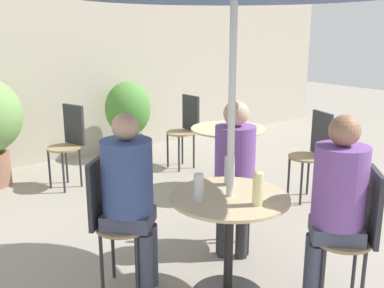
{
  "coord_description": "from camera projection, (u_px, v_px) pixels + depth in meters",
  "views": [
    {
      "loc": [
        -1.93,
        -1.83,
        1.72
      ],
      "look_at": [
        -0.19,
        0.55,
        0.96
      ],
      "focal_mm": 42.0,
      "sensor_mm": 36.0,
      "label": 1
    }
  ],
  "objects": [
    {
      "name": "storefront_wall",
      "position": [
        47.0,
        46.0,
        5.66
      ],
      "size": [
        10.0,
        0.06,
        3.0
      ],
      "color": "beige",
      "rests_on": "ground_plane"
    },
    {
      "name": "cafe_table_near",
      "position": [
        229.0,
        225.0,
        2.84
      ],
      "size": [
        0.75,
        0.75,
        0.71
      ],
      "color": "black",
      "rests_on": "ground_plane"
    },
    {
      "name": "cafe_table_far",
      "position": [
        228.0,
        145.0,
        4.74
      ],
      "size": [
        0.79,
        0.79,
        0.71
      ],
      "color": "black",
      "rests_on": "ground_plane"
    },
    {
      "name": "bistro_chair_0",
      "position": [
        358.0,
        227.0,
        2.73
      ],
      "size": [
        0.41,
        0.41,
        0.91
      ],
      "rotation": [
        0.0,
        0.0,
        -2.34
      ],
      "color": "#997F56",
      "rests_on": "ground_plane"
    },
    {
      "name": "bistro_chair_1",
      "position": [
        235.0,
        179.0,
        3.58
      ],
      "size": [
        0.41,
        0.41,
        0.91
      ],
      "rotation": [
        0.0,
        0.0,
        -0.77
      ],
      "color": "#997F56",
      "rests_on": "ground_plane"
    },
    {
      "name": "bistro_chair_2",
      "position": [
        110.0,
        213.0,
        2.94
      ],
      "size": [
        0.41,
        0.41,
        0.91
      ],
      "rotation": [
        0.0,
        0.0,
        0.8
      ],
      "color": "#997F56",
      "rests_on": "ground_plane"
    },
    {
      "name": "bistro_chair_3",
      "position": [
        69.0,
        138.0,
        4.92
      ],
      "size": [
        0.4,
        0.38,
        0.91
      ],
      "rotation": [
        0.0,
        0.0,
        5.04
      ],
      "color": "#997F56",
      "rests_on": "ground_plane"
    },
    {
      "name": "bistro_chair_4",
      "position": [
        186.0,
        125.0,
        5.62
      ],
      "size": [
        0.37,
        0.36,
        0.91
      ],
      "rotation": [
        0.0,
        0.0,
        4.76
      ],
      "color": "#997F56",
      "rests_on": "ground_plane"
    },
    {
      "name": "bistro_chair_5",
      "position": [
        314.0,
        148.0,
        4.53
      ],
      "size": [
        0.39,
        0.38,
        0.91
      ],
      "rotation": [
        0.0,
        0.0,
        4.43
      ],
      "color": "#997F56",
      "rests_on": "ground_plane"
    },
    {
      "name": "seated_person_0",
      "position": [
        337.0,
        196.0,
        2.7
      ],
      "size": [
        0.41,
        0.41,
        1.24
      ],
      "rotation": [
        0.0,
        0.0,
        3.94
      ],
      "color": "#42475B",
      "rests_on": "ground_plane"
    },
    {
      "name": "seated_person_1",
      "position": [
        235.0,
        163.0,
        3.4
      ],
      "size": [
        0.39,
        0.39,
        1.2
      ],
      "rotation": [
        0.0,
        0.0,
        -0.77
      ],
      "color": "#2D2D33",
      "rests_on": "ground_plane"
    },
    {
      "name": "seated_person_2",
      "position": [
        130.0,
        188.0,
        2.87
      ],
      "size": [
        0.42,
        0.42,
        1.21
      ],
      "rotation": [
        0.0,
        0.0,
        0.8
      ],
      "color": "#42475B",
      "rests_on": "ground_plane"
    },
    {
      "name": "beer_glass_0",
      "position": [
        258.0,
        189.0,
        2.62
      ],
      "size": [
        0.06,
        0.06,
        0.2
      ],
      "color": "beige",
      "rests_on": "cafe_table_near"
    },
    {
      "name": "beer_glass_1",
      "position": [
        229.0,
        170.0,
        2.97
      ],
      "size": [
        0.07,
        0.07,
        0.2
      ],
      "color": "silver",
      "rests_on": "cafe_table_near"
    },
    {
      "name": "beer_glass_2",
      "position": [
        199.0,
        187.0,
        2.7
      ],
      "size": [
        0.06,
        0.06,
        0.17
      ],
      "color": "silver",
      "rests_on": "cafe_table_near"
    },
    {
      "name": "potted_plant_1",
      "position": [
        128.0,
        115.0,
        6.01
      ],
      "size": [
        0.61,
        0.61,
        1.04
      ],
      "color": "#47423D",
      "rests_on": "ground_plane"
    }
  ]
}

